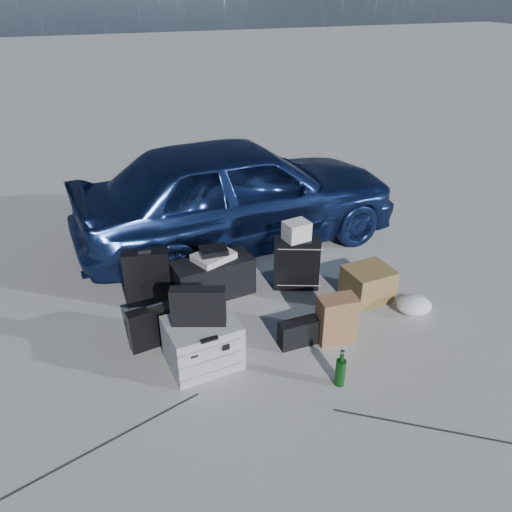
{
  "coord_description": "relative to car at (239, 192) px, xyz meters",
  "views": [
    {
      "loc": [
        -1.24,
        -3.06,
        2.81
      ],
      "look_at": [
        0.22,
        0.85,
        0.49
      ],
      "focal_mm": 35.0,
      "sensor_mm": 36.0,
      "label": 1
    }
  ],
  "objects": [
    {
      "name": "duffel_bag",
      "position": [
        -0.62,
        -1.03,
        -0.45
      ],
      "size": [
        0.83,
        0.43,
        0.4
      ],
      "primitive_type": "cube",
      "rotation": [
        0.0,
        0.0,
        0.12
      ],
      "color": "black",
      "rests_on": "ground"
    },
    {
      "name": "laptop_bag",
      "position": [
        -1.01,
        -1.99,
        -0.07
      ],
      "size": [
        0.44,
        0.25,
        0.32
      ],
      "primitive_type": "cube",
      "rotation": [
        0.0,
        0.0,
        -0.36
      ],
      "color": "black",
      "rests_on": "pelican_case"
    },
    {
      "name": "flat_box_white",
      "position": [
        -0.6,
        -1.01,
        -0.22
      ],
      "size": [
        0.46,
        0.41,
        0.07
      ],
      "primitive_type": "cube",
      "rotation": [
        0.0,
        0.0,
        0.39
      ],
      "color": "beige",
      "rests_on": "duffel_bag"
    },
    {
      "name": "plastic_bag",
      "position": [
        1.08,
        -2.01,
        -0.55
      ],
      "size": [
        0.41,
        0.39,
        0.18
      ],
      "primitive_type": "ellipsoid",
      "rotation": [
        0.0,
        0.0,
        -0.41
      ],
      "color": "white",
      "rests_on": "ground"
    },
    {
      "name": "kraft_bag",
      "position": [
        0.18,
        -2.1,
        -0.43
      ],
      "size": [
        0.34,
        0.22,
        0.44
      ],
      "primitive_type": "cube",
      "rotation": [
        0.0,
        0.0,
        -0.08
      ],
      "color": "#8D5F3D",
      "rests_on": "ground"
    },
    {
      "name": "briefcase",
      "position": [
        -1.3,
        -1.6,
        -0.45
      ],
      "size": [
        0.5,
        0.18,
        0.38
      ],
      "primitive_type": "cube",
      "rotation": [
        0.0,
        0.0,
        0.15
      ],
      "color": "black",
      "rests_on": "ground"
    },
    {
      "name": "car",
      "position": [
        0.0,
        0.0,
        0.0
      ],
      "size": [
        3.89,
        1.8,
        1.29
      ],
      "primitive_type": "imported",
      "rotation": [
        0.0,
        0.0,
        1.65
      ],
      "color": "navy",
      "rests_on": "ground"
    },
    {
      "name": "flat_box_black",
      "position": [
        -0.6,
        -1.0,
        -0.15
      ],
      "size": [
        0.27,
        0.2,
        0.06
      ],
      "primitive_type": "cube",
      "rotation": [
        0.0,
        0.0,
        -0.04
      ],
      "color": "black",
      "rests_on": "flat_box_white"
    },
    {
      "name": "white_carton",
      "position": [
        0.2,
        -1.18,
        0.0
      ],
      "size": [
        0.27,
        0.23,
        0.19
      ],
      "primitive_type": "cube",
      "rotation": [
        0.0,
        0.0,
        0.16
      ],
      "color": "beige",
      "rests_on": "suitcase_right"
    },
    {
      "name": "messenger_bag",
      "position": [
        -0.15,
        -2.05,
        -0.52
      ],
      "size": [
        0.35,
        0.14,
        0.24
      ],
      "primitive_type": "cube",
      "rotation": [
        0.0,
        0.0,
        0.02
      ],
      "color": "black",
      "rests_on": "ground"
    },
    {
      "name": "pelican_case",
      "position": [
        -0.99,
        -1.98,
        -0.44
      ],
      "size": [
        0.61,
        0.52,
        0.41
      ],
      "primitive_type": "cube",
      "rotation": [
        0.0,
        0.0,
        0.1
      ],
      "color": "#B0B3B6",
      "rests_on": "ground"
    },
    {
      "name": "suitcase_right",
      "position": [
        0.22,
        -1.18,
        -0.37
      ],
      "size": [
        0.49,
        0.32,
        0.55
      ],
      "primitive_type": "cube",
      "rotation": [
        0.0,
        0.0,
        -0.38
      ],
      "color": "black",
      "rests_on": "ground"
    },
    {
      "name": "green_bottle",
      "position": [
        -0.06,
        -2.61,
        -0.48
      ],
      "size": [
        0.1,
        0.1,
        0.32
      ],
      "primitive_type": "cylinder",
      "rotation": [
        0.0,
        0.0,
        0.34
      ],
      "color": "#0B340D",
      "rests_on": "ground"
    },
    {
      "name": "suitcase_left",
      "position": [
        -1.25,
        -0.93,
        -0.36
      ],
      "size": [
        0.46,
        0.24,
        0.57
      ],
      "primitive_type": "cube",
      "rotation": [
        0.0,
        0.0,
        -0.19
      ],
      "color": "black",
      "rests_on": "ground"
    },
    {
      "name": "cardboard_box",
      "position": [
        0.8,
        -1.61,
        -0.48
      ],
      "size": [
        0.47,
        0.42,
        0.33
      ],
      "primitive_type": "cube",
      "rotation": [
        0.0,
        0.0,
        0.08
      ],
      "color": "olive",
      "rests_on": "ground"
    },
    {
      "name": "ground",
      "position": [
        -0.47,
        -2.1,
        -0.65
      ],
      "size": [
        60.0,
        60.0,
        0.0
      ],
      "primitive_type": "plane",
      "color": "#A09F9B",
      "rests_on": "ground"
    }
  ]
}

